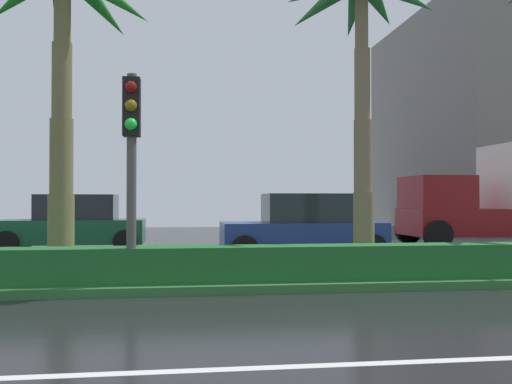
# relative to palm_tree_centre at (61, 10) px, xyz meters

# --- Properties ---
(palm_tree_centre) EXTENTS (3.72, 3.91, 6.55)m
(palm_tree_centre) POSITION_rel_palm_tree_centre_xyz_m (0.00, 0.00, 0.00)
(palm_tree_centre) COLOR brown
(palm_tree_centre) RESTS_ON median_strip
(palm_tree_centre_right) EXTENTS (3.73, 3.58, 6.79)m
(palm_tree_centre_right) POSITION_rel_palm_tree_centre_xyz_m (6.25, 0.35, 0.37)
(palm_tree_centre_right) COLOR #736047
(palm_tree_centre_right) RESTS_ON median_strip
(traffic_signal_median_right) EXTENTS (0.28, 0.43, 3.47)m
(traffic_signal_median_right) POSITION_rel_palm_tree_centre_xyz_m (1.53, -2.05, -2.75)
(traffic_signal_median_right) COLOR #4C4C47
(traffic_signal_median_right) RESTS_ON median_strip
(car_in_traffic_leading) EXTENTS (4.30, 2.02, 1.72)m
(car_in_traffic_leading) POSITION_rel_palm_tree_centre_xyz_m (-0.86, 6.32, -4.47)
(car_in_traffic_leading) COLOR #195133
(car_in_traffic_leading) RESTS_ON ground_plane
(car_in_traffic_second) EXTENTS (4.30, 2.02, 1.72)m
(car_in_traffic_second) POSITION_rel_palm_tree_centre_xyz_m (5.62, 3.33, -4.47)
(car_in_traffic_second) COLOR navy
(car_in_traffic_second) RESTS_ON ground_plane
(box_truck_following) EXTENTS (6.40, 2.64, 3.46)m
(box_truck_following) POSITION_rel_palm_tree_centre_xyz_m (13.23, 6.71, -3.75)
(box_truck_following) COLOR maroon
(box_truck_following) RESTS_ON ground_plane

